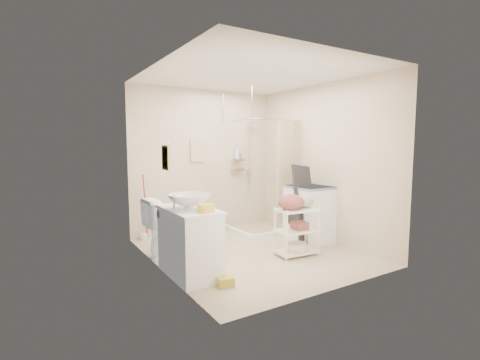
{
  "coord_description": "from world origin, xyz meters",
  "views": [
    {
      "loc": [
        -2.8,
        -4.22,
        1.62
      ],
      "look_at": [
        -0.06,
        0.25,
        1.07
      ],
      "focal_mm": 26.0,
      "sensor_mm": 36.0,
      "label": 1
    }
  ],
  "objects_px": {
    "toilet": "(174,226)",
    "washing_machine": "(310,214)",
    "laundry_rack": "(297,227)",
    "vanity": "(190,242)"
  },
  "relations": [
    {
      "from": "toilet",
      "to": "washing_machine",
      "type": "xyz_separation_m",
      "value": [
        2.18,
        -0.5,
        0.04
      ]
    },
    {
      "from": "toilet",
      "to": "washing_machine",
      "type": "relative_size",
      "value": 0.91
    },
    {
      "from": "toilet",
      "to": "laundry_rack",
      "type": "relative_size",
      "value": 1.03
    },
    {
      "from": "washing_machine",
      "to": "vanity",
      "type": "bearing_deg",
      "value": -169.82
    },
    {
      "from": "toilet",
      "to": "laundry_rack",
      "type": "distance_m",
      "value": 1.78
    },
    {
      "from": "toilet",
      "to": "washing_machine",
      "type": "bearing_deg",
      "value": -103.85
    },
    {
      "from": "vanity",
      "to": "toilet",
      "type": "height_order",
      "value": "toilet"
    },
    {
      "from": "washing_machine",
      "to": "laundry_rack",
      "type": "height_order",
      "value": "washing_machine"
    },
    {
      "from": "washing_machine",
      "to": "toilet",
      "type": "bearing_deg",
      "value": 168.69
    },
    {
      "from": "vanity",
      "to": "laundry_rack",
      "type": "distance_m",
      "value": 1.64
    }
  ]
}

